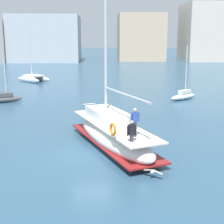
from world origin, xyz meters
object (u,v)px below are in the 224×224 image
at_px(moored_sloop_near, 33,78).
at_px(moored_sloop_far, 4,99).
at_px(main_sailboat, 113,133).
at_px(moored_catamaran, 184,95).
at_px(seagull, 153,172).

relative_size(moored_sloop_near, moored_sloop_far, 1.72).
xyz_separation_m(main_sailboat, moored_sloop_near, (-10.89, 31.77, -0.30)).
height_order(moored_catamaran, seagull, moored_catamaran).
bearing_deg(moored_sloop_far, main_sailboat, -54.24).
xyz_separation_m(main_sailboat, moored_catamaran, (8.48, 15.95, -0.46)).
relative_size(main_sailboat, moored_sloop_far, 2.94).
bearing_deg(moored_sloop_far, seagull, -57.79).
bearing_deg(moored_sloop_near, main_sailboat, -71.08).
height_order(moored_sloop_near, moored_sloop_far, moored_sloop_near).
distance_m(moored_catamaran, seagull, 21.94).
bearing_deg(seagull, moored_catamaran, 72.15).
height_order(moored_sloop_far, moored_catamaran, moored_catamaran).
height_order(moored_sloop_near, seagull, moored_sloop_near).
height_order(main_sailboat, moored_catamaran, main_sailboat).
xyz_separation_m(moored_sloop_far, seagull, (12.57, -19.95, -0.07)).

